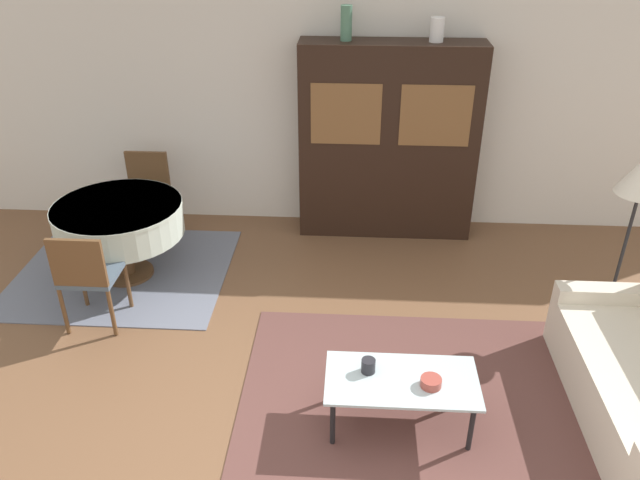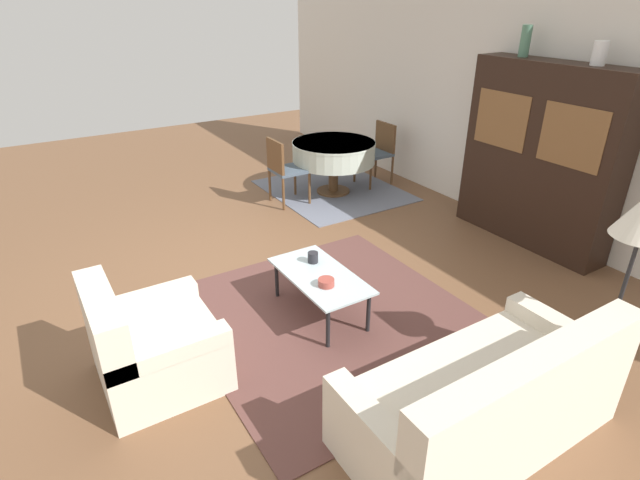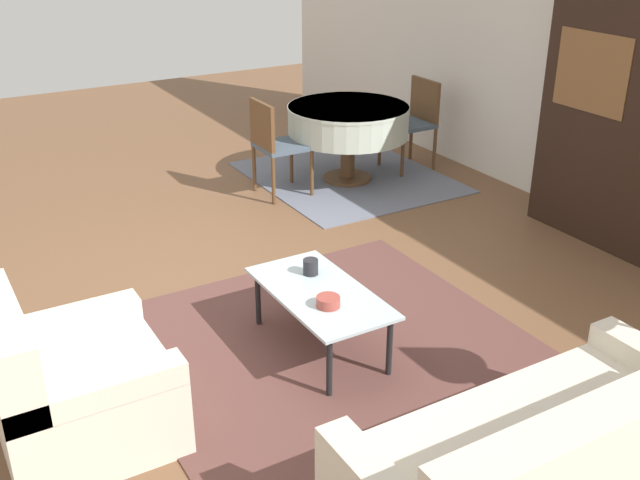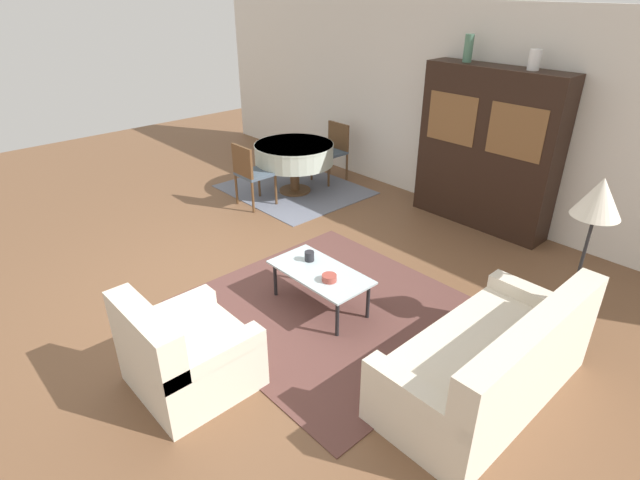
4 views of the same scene
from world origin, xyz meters
name	(u,v)px [view 4 (image 4 of 4)]	position (x,y,z in m)	size (l,w,h in m)	color
ground_plane	(233,292)	(0.00, 0.00, 0.00)	(14.00, 14.00, 0.00)	brown
wall_back	(449,109)	(0.00, 3.63, 1.35)	(10.00, 0.06, 2.70)	silver
area_rug	(333,309)	(0.94, 0.55, 0.01)	(2.55, 2.39, 0.01)	brown
dining_rug	(295,189)	(-1.78, 2.33, 0.01)	(2.01, 1.74, 0.01)	slate
couch	(490,364)	(2.56, 0.65, 0.31)	(0.89, 1.82, 0.87)	beige
armchair	(185,355)	(0.89, -1.02, 0.31)	(0.87, 0.85, 0.84)	beige
coffee_table	(320,275)	(0.80, 0.50, 0.37)	(1.03, 0.53, 0.40)	black
display_cabinet	(487,150)	(0.78, 3.38, 1.01)	(1.80, 0.41, 2.01)	black
dining_table	(294,154)	(-1.71, 2.28, 0.60)	(1.18, 1.18, 0.75)	brown
dining_chair_near	(250,171)	(-1.71, 1.48, 0.53)	(0.44, 0.44, 0.90)	brown
dining_chair_far	(333,148)	(-1.71, 3.09, 0.53)	(0.44, 0.44, 0.90)	brown
floor_lamp	(598,205)	(2.65, 1.81, 1.31)	(0.38, 0.38, 1.54)	black
cup	(309,256)	(0.58, 0.56, 0.46)	(0.10, 0.10, 0.10)	#232328
bowl	(329,278)	(0.99, 0.44, 0.44)	(0.14, 0.14, 0.06)	#9E4238
vase_tall	(468,48)	(0.33, 3.38, 2.17)	(0.11, 0.11, 0.32)	#4C7A60
vase_short	(535,60)	(1.17, 3.38, 2.13)	(0.13, 0.13, 0.22)	white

